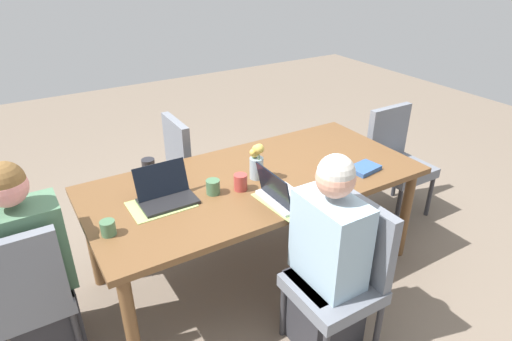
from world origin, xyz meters
The scene contains 19 objects.
ground_plane centered at (0.00, 0.00, 0.00)m, with size 10.00×10.00×0.00m, color #756656.
dining_table centered at (0.00, 0.00, 0.67)m, with size 2.17×1.01×0.74m.
chair_far_left_near centered at (-0.08, 0.79, 0.50)m, with size 0.44×0.44×0.90m.
person_far_left_near centered at (-0.01, 0.73, 0.53)m, with size 0.36×0.40×1.19m.
chair_head_right_left_mid centered at (1.43, 0.06, 0.50)m, with size 0.44×0.44×0.90m.
person_head_right_left_mid centered at (1.37, -0.01, 0.53)m, with size 0.40×0.36×1.19m.
chair_near_left_far centered at (0.09, -0.85, 0.50)m, with size 0.44×0.44×0.90m.
chair_head_left_right_near centered at (-1.43, -0.09, 0.50)m, with size 0.44×0.44×0.90m.
flower_vase centered at (0.00, 0.01, 0.86)m, with size 0.09×0.11×0.25m.
placemat_far_left_near centered at (0.00, 0.34, 0.74)m, with size 0.36×0.26×0.00m, color #9EBC66.
placemat_head_right_left_mid centered at (0.64, 0.00, 0.74)m, with size 0.36×0.26×0.00m, color #9EBC66.
laptop_head_right_left_mid centered at (0.60, -0.03, 0.78)m, with size 0.32×0.22×0.21m.
laptop_far_left_near centered at (0.02, 0.33, 0.78)m, with size 0.22×0.32×0.21m.
coffee_mug_near_left centered at (0.98, 0.14, 0.78)m, with size 0.08×0.08×0.08m, color #47704C.
coffee_mug_near_right centered at (0.57, -0.41, 0.79)m, with size 0.09×0.09×0.10m, color #232328.
coffee_mug_centre_left centered at (0.16, 0.09, 0.79)m, with size 0.08×0.08×0.10m, color #AD3D38.
coffee_mug_centre_right centered at (-0.46, 0.17, 0.78)m, with size 0.07×0.07×0.09m, color #AD3D38.
coffee_mug_far_left centered at (0.33, 0.04, 0.78)m, with size 0.08×0.08×0.09m, color #47704C.
book_red_cover centered at (-0.67, 0.29, 0.76)m, with size 0.20×0.14×0.03m, color #335693.
Camera 1 is at (1.29, 2.13, 2.09)m, focal length 30.73 mm.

